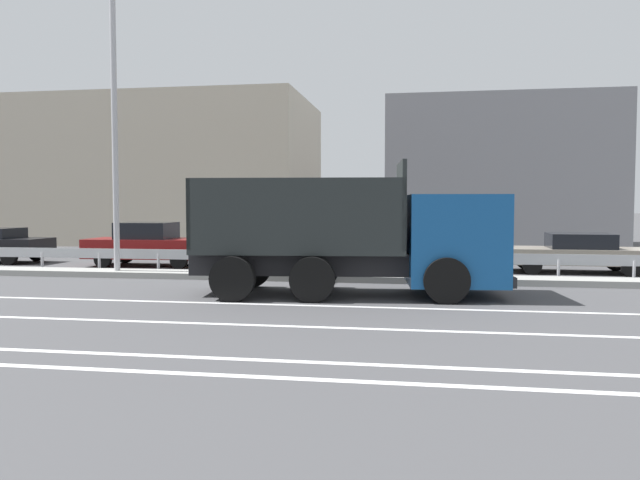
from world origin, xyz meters
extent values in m
plane|color=#424244|center=(0.00, 0.00, 0.00)|extent=(320.00, 320.00, 0.00)
cube|color=silver|center=(2.45, -2.20, 0.00)|extent=(70.40, 0.16, 0.01)
cube|color=silver|center=(2.45, -4.56, 0.00)|extent=(70.40, 0.16, 0.01)
cube|color=silver|center=(2.45, -7.05, 0.00)|extent=(70.40, 0.16, 0.01)
cube|color=silver|center=(2.45, -7.90, 0.00)|extent=(70.40, 0.16, 0.01)
cube|color=gray|center=(0.00, 2.44, 0.09)|extent=(38.72, 1.10, 0.18)
cube|color=#9EA0A5|center=(0.00, 3.37, 0.62)|extent=(70.40, 0.04, 0.32)
cylinder|color=#ADADB2|center=(-8.21, 3.37, 0.31)|extent=(0.09, 0.09, 0.62)
cylinder|color=#ADADB2|center=(-6.16, 3.37, 0.31)|extent=(0.09, 0.09, 0.62)
cylinder|color=#ADADB2|center=(-4.11, 3.37, 0.31)|extent=(0.09, 0.09, 0.62)
cylinder|color=#ADADB2|center=(-2.05, 3.37, 0.31)|extent=(0.09, 0.09, 0.62)
cylinder|color=#ADADB2|center=(0.00, 3.37, 0.31)|extent=(0.09, 0.09, 0.62)
cylinder|color=#ADADB2|center=(2.05, 3.37, 0.31)|extent=(0.09, 0.09, 0.62)
cylinder|color=#ADADB2|center=(4.11, 3.37, 0.31)|extent=(0.09, 0.09, 0.62)
cylinder|color=#ADADB2|center=(6.16, 3.37, 0.31)|extent=(0.09, 0.09, 0.62)
cylinder|color=#ADADB2|center=(8.21, 3.37, 0.31)|extent=(0.09, 0.09, 0.62)
cylinder|color=#ADADB2|center=(10.27, 3.37, 0.31)|extent=(0.09, 0.09, 0.62)
cube|color=#144C8C|center=(5.06, -0.15, 1.38)|extent=(2.47, 2.73, 2.14)
cube|color=black|center=(6.19, -0.04, 1.75)|extent=(0.24, 2.16, 0.81)
cube|color=black|center=(6.22, -0.04, 0.47)|extent=(0.34, 2.47, 0.24)
cube|color=black|center=(1.34, -0.51, 0.79)|extent=(5.34, 1.88, 0.53)
cube|color=#232828|center=(1.34, -0.51, 1.11)|extent=(5.23, 2.89, 0.12)
cube|color=#232828|center=(1.23, 0.64, 2.00)|extent=(5.01, 0.58, 1.65)
cube|color=#232828|center=(1.45, -1.67, 2.00)|extent=(5.01, 0.58, 1.65)
cube|color=#232828|center=(3.79, -0.27, 2.20)|extent=(0.33, 2.42, 2.07)
cube|color=#232828|center=(-1.11, -0.75, 2.00)|extent=(0.33, 2.42, 1.65)
cylinder|color=black|center=(4.60, 1.05, 0.52)|extent=(1.07, 0.42, 1.04)
cylinder|color=black|center=(4.84, -1.41, 0.52)|extent=(1.07, 0.42, 1.04)
cylinder|color=black|center=(1.61, 0.76, 0.52)|extent=(1.07, 0.42, 1.04)
cylinder|color=black|center=(1.85, -1.70, 0.52)|extent=(1.07, 0.42, 1.04)
cylinder|color=black|center=(-0.21, 0.58, 0.52)|extent=(1.07, 0.42, 1.04)
cylinder|color=black|center=(0.02, -1.88, 0.52)|extent=(1.07, 0.42, 1.04)
cylinder|color=white|center=(-0.23, 2.44, 0.15)|extent=(0.16, 0.16, 0.29)
cylinder|color=black|center=(-0.23, 2.44, 0.44)|extent=(0.16, 0.16, 0.29)
cylinder|color=white|center=(-0.23, 2.44, 0.74)|extent=(0.16, 0.16, 0.29)
cylinder|color=black|center=(-0.23, 2.44, 1.03)|extent=(0.16, 0.16, 0.29)
cylinder|color=white|center=(-0.23, 2.44, 1.32)|extent=(0.16, 0.16, 0.29)
cylinder|color=#1E4CB2|center=(-0.23, 2.44, 1.86)|extent=(0.78, 0.03, 0.78)
cylinder|color=white|center=(-0.23, 2.44, 1.86)|extent=(0.84, 0.02, 0.84)
cylinder|color=#ADADB2|center=(-5.02, 2.39, 5.49)|extent=(0.18, 0.18, 10.98)
cylinder|color=black|center=(-10.65, 5.05, 0.30)|extent=(0.60, 0.21, 0.60)
cylinder|color=black|center=(-10.67, 6.74, 0.30)|extent=(0.60, 0.21, 0.60)
cube|color=maroon|center=(-5.43, 5.70, 0.64)|extent=(4.55, 2.05, 0.69)
cube|color=black|center=(-5.56, 5.69, 1.28)|extent=(1.94, 1.73, 0.59)
cylinder|color=black|center=(-4.07, 6.64, 0.30)|extent=(0.61, 0.22, 0.60)
cylinder|color=black|center=(-4.01, 4.84, 0.30)|extent=(0.61, 0.22, 0.60)
cylinder|color=black|center=(-6.85, 6.55, 0.30)|extent=(0.61, 0.22, 0.60)
cylinder|color=black|center=(-6.78, 4.75, 0.30)|extent=(0.61, 0.22, 0.60)
cube|color=#B27A14|center=(-0.64, 6.30, 0.67)|extent=(3.94, 1.82, 0.75)
cube|color=black|center=(-0.52, 6.31, 1.26)|extent=(1.67, 1.58, 0.42)
cylinder|color=black|center=(-1.84, 5.45, 0.30)|extent=(0.60, 0.21, 0.60)
cylinder|color=black|center=(-1.87, 7.12, 0.30)|extent=(0.60, 0.21, 0.60)
cylinder|color=black|center=(0.59, 5.49, 0.30)|extent=(0.60, 0.21, 0.60)
cylinder|color=black|center=(0.56, 7.16, 0.30)|extent=(0.60, 0.21, 0.60)
cube|color=black|center=(3.95, 5.91, 0.63)|extent=(3.84, 1.85, 0.67)
cube|color=black|center=(3.83, 5.91, 1.18)|extent=(1.61, 1.62, 0.42)
cylinder|color=black|center=(5.13, 6.78, 0.30)|extent=(0.60, 0.20, 0.60)
cylinder|color=black|center=(5.14, 5.03, 0.30)|extent=(0.60, 0.20, 0.60)
cylinder|color=black|center=(2.75, 6.78, 0.30)|extent=(0.60, 0.20, 0.60)
cylinder|color=black|center=(2.76, 5.03, 0.30)|extent=(0.60, 0.20, 0.60)
cube|color=gray|center=(9.22, 5.80, 0.55)|extent=(4.75, 2.04, 0.50)
cube|color=black|center=(9.36, 5.79, 1.04)|extent=(2.02, 1.73, 0.48)
cylinder|color=black|center=(7.74, 4.94, 0.30)|extent=(0.61, 0.22, 0.60)
cylinder|color=black|center=(7.79, 6.75, 0.30)|extent=(0.61, 0.22, 0.60)
cylinder|color=black|center=(10.64, 4.85, 0.30)|extent=(0.61, 0.22, 0.60)
cylinder|color=black|center=(10.70, 6.65, 0.30)|extent=(0.61, 0.22, 0.60)
cube|color=#B7AD99|center=(-13.47, 19.87, 4.12)|extent=(22.34, 9.86, 8.23)
cube|color=gray|center=(8.01, 18.99, 3.69)|extent=(10.96, 10.37, 7.38)
camera|label=1|loc=(4.31, -15.53, 2.20)|focal=35.00mm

